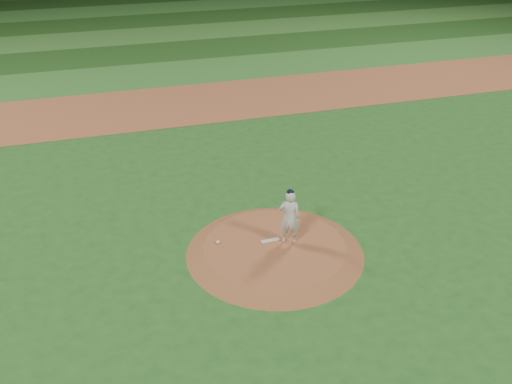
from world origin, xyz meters
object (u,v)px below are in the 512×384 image
at_px(rosin_bag, 218,242).
at_px(pitcher_on_mound, 290,217).
at_px(pitching_rubber, 270,240).
at_px(pitchers_mound, 275,249).

xyz_separation_m(rosin_bag, pitcher_on_mound, (2.13, -0.58, 0.87)).
distance_m(pitching_rubber, pitcher_on_mound, 1.07).
bearing_deg(pitcher_on_mound, pitchers_mound, -169.54).
height_order(rosin_bag, pitcher_on_mound, pitcher_on_mound).
bearing_deg(pitchers_mound, pitching_rubber, 98.86).
relative_size(pitching_rubber, pitcher_on_mound, 0.32).
height_order(pitchers_mound, rosin_bag, rosin_bag).
relative_size(rosin_bag, pitcher_on_mound, 0.07).
bearing_deg(pitching_rubber, pitcher_on_mound, -25.49).
xyz_separation_m(pitching_rubber, rosin_bag, (-1.59, 0.36, 0.02)).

